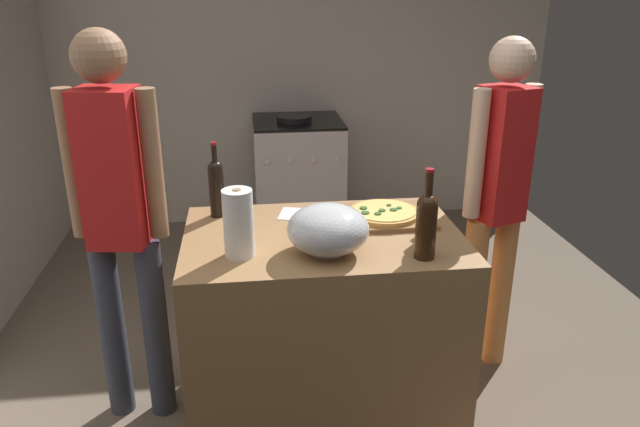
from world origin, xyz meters
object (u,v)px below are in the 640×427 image
object	(u,v)px
pizza	(384,212)
wine_bottle_dark	(426,222)
paper_towel_roll	(238,223)
wine_bottle_amber	(216,185)
person_in_stripes	(119,210)
person_in_red	(497,194)
mixing_bowl	(328,229)
stove	(298,178)

from	to	relation	value
pizza	wine_bottle_dark	size ratio (longest dim) A/B	0.88
paper_towel_roll	wine_bottle_dark	size ratio (longest dim) A/B	0.76
wine_bottle_amber	wine_bottle_dark	size ratio (longest dim) A/B	0.96
paper_towel_roll	person_in_stripes	world-z (taller)	person_in_stripes
wine_bottle_dark	person_in_red	xyz separation A→B (m)	(0.50, 0.53, -0.10)
mixing_bowl	stove	bearing A→B (deg)	87.82
person_in_red	stove	bearing A→B (deg)	112.67
wine_bottle_dark	person_in_red	size ratio (longest dim) A/B	0.21
mixing_bowl	wine_bottle_dark	bearing A→B (deg)	-14.02
mixing_bowl	wine_bottle_amber	world-z (taller)	wine_bottle_amber
pizza	mixing_bowl	world-z (taller)	mixing_bowl
stove	person_in_red	world-z (taller)	person_in_red
paper_towel_roll	stove	xyz separation A→B (m)	(0.42, 2.26, -0.56)
wine_bottle_amber	mixing_bowl	bearing A→B (deg)	-45.84
pizza	person_in_stripes	distance (m)	1.10
wine_bottle_amber	wine_bottle_dark	xyz separation A→B (m)	(0.77, -0.52, 0.00)
mixing_bowl	paper_towel_roll	xyz separation A→B (m)	(-0.33, 0.01, 0.04)
person_in_stripes	wine_bottle_dark	bearing A→B (deg)	-18.48
paper_towel_roll	stove	bearing A→B (deg)	79.58
paper_towel_roll	stove	distance (m)	2.36
pizza	person_in_red	world-z (taller)	person_in_red
pizza	person_in_red	bearing A→B (deg)	14.08
paper_towel_roll	wine_bottle_dark	distance (m)	0.68
person_in_red	wine_bottle_dark	bearing A→B (deg)	-133.07
wine_bottle_amber	stove	world-z (taller)	wine_bottle_amber
wine_bottle_amber	wine_bottle_dark	bearing A→B (deg)	-34.13
wine_bottle_amber	person_in_red	bearing A→B (deg)	0.54
pizza	mixing_bowl	distance (m)	0.42
wine_bottle_dark	person_in_red	bearing A→B (deg)	46.93
pizza	wine_bottle_amber	bearing A→B (deg)	169.67
person_in_stripes	paper_towel_roll	bearing A→B (deg)	-30.87
mixing_bowl	paper_towel_roll	distance (m)	0.33
pizza	person_in_stripes	size ratio (longest dim) A/B	0.18
paper_towel_roll	person_in_red	bearing A→B (deg)	20.30
mixing_bowl	person_in_stripes	distance (m)	0.86
wine_bottle_dark	person_in_stripes	size ratio (longest dim) A/B	0.20
mixing_bowl	stove	xyz separation A→B (m)	(0.09, 2.27, -0.53)
stove	wine_bottle_amber	bearing A→B (deg)	-105.53
paper_towel_roll	wine_bottle_amber	world-z (taller)	wine_bottle_amber
mixing_bowl	wine_bottle_dark	world-z (taller)	wine_bottle_dark
mixing_bowl	person_in_red	bearing A→B (deg)	27.85
wine_bottle_amber	person_in_red	distance (m)	1.27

